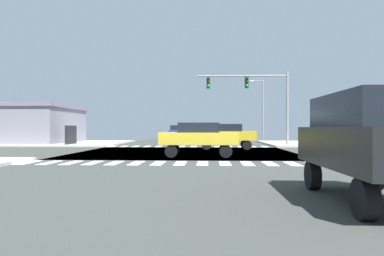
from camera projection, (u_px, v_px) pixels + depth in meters
ground at (185, 153)px, 23.61m from camera, size 90.00×90.00×0.05m
sidewalk_corner_ne at (327, 144)px, 35.00m from camera, size 12.00×12.00×0.14m
sidewalk_corner_nw at (63, 143)px, 36.19m from camera, size 12.00×12.00×0.14m
crosswalk_near at (169, 163)px, 16.33m from camera, size 13.50×2.00×0.01m
crosswalk_far at (188, 146)px, 30.91m from camera, size 13.50×2.00×0.01m
traffic_signal_mast at (252, 90)px, 30.91m from camera, size 7.74×0.55×6.45m
street_lamp at (261, 104)px, 43.47m from camera, size 1.78×0.32×7.36m
bank_building at (5, 124)px, 36.63m from camera, size 15.29×9.76×3.91m
suv_nearside_1 at (371, 137)px, 7.77m from camera, size 1.96×4.60×2.34m
sedan_farside_1 at (226, 134)px, 26.97m from camera, size 4.30×1.80×1.88m
sedan_crossing_2 at (199, 136)px, 20.07m from camera, size 4.30×1.80×1.88m
sedan_trailing_5 at (189, 130)px, 63.71m from camera, size 1.80×4.30×1.88m
sedan_outer_6 at (178, 132)px, 41.46m from camera, size 1.80×4.30×1.88m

